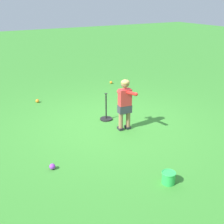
% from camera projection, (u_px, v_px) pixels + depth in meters
% --- Properties ---
extents(ground_plane, '(40.00, 40.00, 0.00)m').
position_uv_depth(ground_plane, '(110.00, 124.00, 6.41)').
color(ground_plane, '#38842D').
extents(child_batter, '(0.63, 0.33, 1.08)m').
position_uv_depth(child_batter, '(125.00, 100.00, 5.93)').
color(child_batter, '#232328').
rests_on(child_batter, ground).
extents(play_ball_behind_batter, '(0.09, 0.09, 0.09)m').
position_uv_depth(play_ball_behind_batter, '(111.00, 82.00, 9.36)').
color(play_ball_behind_batter, orange).
rests_on(play_ball_behind_batter, ground).
extents(play_ball_center_lawn, '(0.10, 0.10, 0.10)m').
position_uv_depth(play_ball_center_lawn, '(37.00, 101.00, 7.70)').
color(play_ball_center_lawn, orange).
rests_on(play_ball_center_lawn, ground).
extents(play_ball_by_bucket, '(0.10, 0.10, 0.10)m').
position_uv_depth(play_ball_by_bucket, '(52.00, 167.00, 4.73)').
color(play_ball_by_bucket, purple).
rests_on(play_ball_by_bucket, ground).
extents(batting_tee, '(0.28, 0.28, 0.62)m').
position_uv_depth(batting_tee, '(106.00, 115.00, 6.62)').
color(batting_tee, black).
rests_on(batting_tee, ground).
extents(toy_bucket, '(0.22, 0.22, 0.19)m').
position_uv_depth(toy_bucket, '(169.00, 177.00, 4.36)').
color(toy_bucket, green).
rests_on(toy_bucket, ground).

